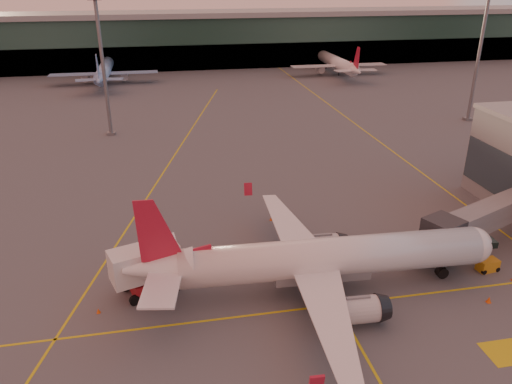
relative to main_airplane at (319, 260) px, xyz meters
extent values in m
plane|color=#4C4F54|center=(-3.90, -7.62, -3.61)|extent=(600.00, 600.00, 0.00)
cube|color=gold|center=(-3.90, -2.62, -3.61)|extent=(80.00, 0.25, 0.01)
cube|color=gold|center=(-13.90, 37.38, -3.61)|extent=(31.30, 115.98, 0.01)
cube|color=gold|center=(26.10, 62.38, -3.61)|extent=(0.25, 160.00, 0.01)
cube|color=#19382D|center=(-3.90, 134.38, 4.39)|extent=(400.00, 18.00, 16.00)
cube|color=gray|center=(-3.90, 134.38, 13.19)|extent=(400.00, 20.00, 1.60)
cube|color=black|center=(-3.90, 125.88, 0.39)|extent=(400.00, 1.00, 8.00)
cylinder|color=slate|center=(-23.90, 58.38, 8.89)|extent=(0.70, 0.70, 25.00)
cube|color=slate|center=(-23.90, 58.38, -3.36)|extent=(1.60, 1.60, 0.50)
cylinder|color=slate|center=(51.10, 54.38, 8.89)|extent=(0.70, 0.70, 25.00)
cube|color=slate|center=(51.10, 54.38, -3.36)|extent=(1.60, 1.60, 0.50)
cylinder|color=white|center=(1.27, -0.05, 0.20)|extent=(29.85, 5.03, 3.81)
sphere|color=white|center=(16.11, -0.66, 0.20)|extent=(3.74, 3.74, 3.74)
cube|color=black|center=(17.20, -0.70, 0.68)|extent=(1.82, 2.55, 0.67)
cone|color=white|center=(-15.39, 0.63, 0.49)|extent=(6.67, 3.89, 3.62)
cube|color=white|center=(-15.16, -2.64, 0.58)|extent=(4.14, 6.61, 0.19)
cylinder|color=silver|center=(1.75, -5.87, -1.90)|extent=(4.08, 2.64, 2.48)
cylinder|color=black|center=(-1.01, -2.44, -2.75)|extent=(1.77, 1.40, 1.72)
cylinder|color=black|center=(-1.01, -2.44, -2.23)|extent=(0.34, 0.34, 1.05)
cube|color=white|center=(-14.90, 3.87, 0.58)|extent=(3.67, 6.43, 0.19)
cylinder|color=silver|center=(2.23, 5.71, -1.90)|extent=(4.08, 2.64, 2.48)
cylinder|color=black|center=(-0.81, 2.51, -2.75)|extent=(1.77, 1.40, 1.72)
cylinder|color=black|center=(-0.81, 2.51, -2.23)|extent=(0.34, 0.34, 1.05)
cube|color=slate|center=(0.18, -0.01, -1.04)|extent=(9.54, 3.43, 1.53)
cylinder|color=black|center=(13.22, -0.54, -2.75)|extent=(1.23, 0.81, 1.20)
cube|color=slate|center=(21.92, 4.86, 0.50)|extent=(17.40, 9.42, 2.70)
cube|color=#2D3035|center=(14.23, 1.95, 0.50)|extent=(4.47, 4.47, 3.00)
cube|color=#2D3035|center=(15.73, 2.85, -2.41)|extent=(1.60, 2.40, 2.40)
cylinder|color=black|center=(15.73, 1.75, -3.21)|extent=(0.80, 0.40, 0.80)
cylinder|color=black|center=(15.73, 3.95, -3.21)|extent=(0.80, 0.40, 0.80)
cylinder|color=slate|center=(21.92, 4.86, -2.21)|extent=(0.50, 0.50, 2.81)
cube|color=#A3171F|center=(-16.40, 3.03, -2.77)|extent=(4.28, 3.71, 1.69)
cube|color=silver|center=(-16.72, 2.93, -0.11)|extent=(7.11, 4.74, 3.16)
cylinder|color=black|center=(-17.90, 1.10, -3.10)|extent=(1.09, 0.70, 1.02)
cylinder|color=black|center=(-14.04, 2.39, -3.10)|extent=(1.09, 0.70, 1.02)
cube|color=#BE8217|center=(18.97, 0.07, -2.97)|extent=(2.30, 1.55, 1.29)
cylinder|color=black|center=(18.18, -0.57, -3.34)|extent=(0.57, 0.33, 0.54)
cylinder|color=black|center=(19.89, -0.36, -3.34)|extent=(0.57, 0.33, 0.54)
cube|color=black|center=(13.05, 2.93, -3.02)|extent=(4.01, 2.78, 1.18)
cube|color=#BE8217|center=(13.05, 2.93, -2.22)|extent=(1.88, 2.03, 0.96)
cylinder|color=black|center=(11.59, 2.43, -3.24)|extent=(0.81, 0.50, 0.75)
cylinder|color=black|center=(14.07, 1.78, -3.24)|extent=(0.81, 0.50, 0.75)
cone|color=#DE500B|center=(-21.23, 0.50, -3.37)|extent=(0.38, 0.38, 0.49)
cube|color=#DE500B|center=(-21.23, 0.50, -3.60)|extent=(0.33, 0.33, 0.03)
cone|color=#DE500B|center=(-1.13, 16.00, -3.34)|extent=(0.43, 0.43, 0.55)
cube|color=#DE500B|center=(-1.13, 16.00, -3.60)|extent=(0.37, 0.37, 0.03)
cone|color=#DE500B|center=(15.68, -5.08, -3.30)|extent=(0.49, 0.49, 0.63)
cube|color=#DE500B|center=(15.68, -5.08, -3.60)|extent=(0.43, 0.43, 0.03)
camera|label=1|loc=(-14.08, -39.83, 25.64)|focal=35.00mm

